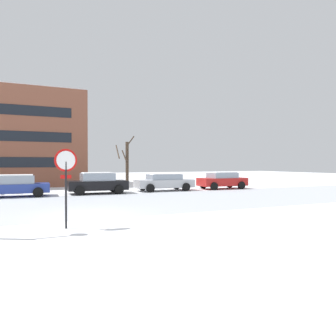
{
  "coord_description": "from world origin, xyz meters",
  "views": [
    {
      "loc": [
        -2.29,
        -13.37,
        2.17
      ],
      "look_at": [
        6.33,
        5.86,
        1.87
      ],
      "focal_mm": 34.28,
      "sensor_mm": 36.0,
      "label": 1
    }
  ],
  "objects_px": {
    "parked_car_black": "(98,183)",
    "parked_car_red": "(222,180)",
    "stop_sign": "(66,173)",
    "parked_car_silver": "(164,182)",
    "parked_car_blue": "(16,185)"
  },
  "relations": [
    {
      "from": "stop_sign",
      "to": "parked_car_silver",
      "type": "distance_m",
      "value": 15.08
    },
    {
      "from": "parked_car_black",
      "to": "parked_car_red",
      "type": "distance_m",
      "value": 10.62
    },
    {
      "from": "parked_car_silver",
      "to": "stop_sign",
      "type": "bearing_deg",
      "value": -125.98
    },
    {
      "from": "parked_car_blue",
      "to": "parked_car_red",
      "type": "bearing_deg",
      "value": -0.08
    },
    {
      "from": "parked_car_blue",
      "to": "parked_car_red",
      "type": "xyz_separation_m",
      "value": [
        15.92,
        -0.02,
        0.01
      ]
    },
    {
      "from": "parked_car_silver",
      "to": "parked_car_red",
      "type": "relative_size",
      "value": 1.11
    },
    {
      "from": "parked_car_black",
      "to": "parked_car_red",
      "type": "relative_size",
      "value": 1.01
    },
    {
      "from": "parked_car_blue",
      "to": "parked_car_black",
      "type": "distance_m",
      "value": 5.31
    },
    {
      "from": "parked_car_blue",
      "to": "parked_car_red",
      "type": "distance_m",
      "value": 15.92
    },
    {
      "from": "stop_sign",
      "to": "parked_car_blue",
      "type": "height_order",
      "value": "stop_sign"
    },
    {
      "from": "parked_car_silver",
      "to": "parked_car_blue",
      "type": "bearing_deg",
      "value": -178.86
    },
    {
      "from": "parked_car_blue",
      "to": "parked_car_silver",
      "type": "height_order",
      "value": "parked_car_blue"
    },
    {
      "from": "parked_car_blue",
      "to": "parked_car_silver",
      "type": "xyz_separation_m",
      "value": [
        10.61,
        0.21,
        -0.02
      ]
    },
    {
      "from": "stop_sign",
      "to": "parked_car_silver",
      "type": "xyz_separation_m",
      "value": [
        8.84,
        12.17,
        -1.15
      ]
    },
    {
      "from": "stop_sign",
      "to": "parked_car_silver",
      "type": "bearing_deg",
      "value": 54.02
    }
  ]
}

